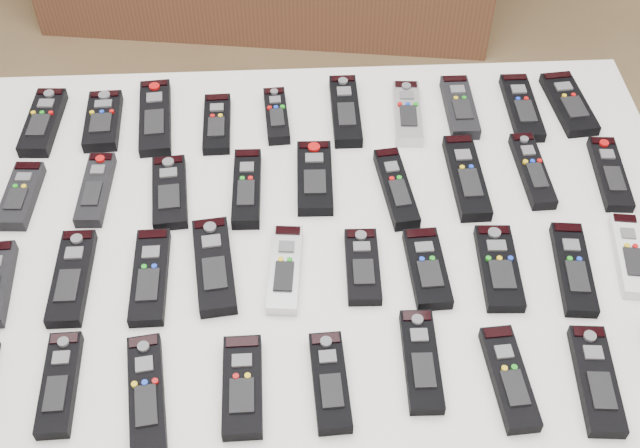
{
  "coord_description": "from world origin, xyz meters",
  "views": [
    {
      "loc": [
        0.01,
        -0.87,
        1.79
      ],
      "look_at": [
        0.05,
        0.01,
        0.8
      ],
      "focal_mm": 45.0,
      "sensor_mm": 36.0,
      "label": 1
    }
  ],
  "objects_px": {
    "remote_4": "(277,116)",
    "remote_33": "(330,382)",
    "remote_1": "(103,121)",
    "remote_13": "(247,188)",
    "remote_31": "(147,393)",
    "remote_36": "(596,380)",
    "remote_22": "(214,266)",
    "remote_11": "(96,189)",
    "remote_34": "(421,361)",
    "remote_25": "(427,268)",
    "remote_30": "(60,384)",
    "remote_6": "(407,113)",
    "remote_23": "(285,269)",
    "remote_9": "(569,104)",
    "remote_32": "(242,386)",
    "remote_18": "(610,174)",
    "remote_10": "(21,196)",
    "remote_0": "(43,122)",
    "remote_24": "(363,266)",
    "remote_3": "(217,124)",
    "remote_7": "(460,107)",
    "table": "(320,254)",
    "remote_26": "(499,268)",
    "remote_2": "(155,117)",
    "remote_12": "(170,192)",
    "remote_8": "(522,107)",
    "remote_27": "(573,269)",
    "remote_17": "(532,170)",
    "remote_14": "(315,178)",
    "remote_21": "(150,276)",
    "remote_35": "(509,378)",
    "remote_5": "(345,111)",
    "remote_16": "(466,177)",
    "remote_28": "(629,255)",
    "remote_20": "(72,277)",
    "remote_15": "(396,188)"
  },
  "relations": [
    {
      "from": "remote_4",
      "to": "remote_33",
      "type": "relative_size",
      "value": 0.92
    },
    {
      "from": "remote_1",
      "to": "remote_13",
      "type": "relative_size",
      "value": 0.87
    },
    {
      "from": "remote_1",
      "to": "remote_31",
      "type": "relative_size",
      "value": 0.82
    },
    {
      "from": "remote_36",
      "to": "remote_22",
      "type": "bearing_deg",
      "value": 161.76
    },
    {
      "from": "remote_11",
      "to": "remote_34",
      "type": "height_order",
      "value": "same"
    },
    {
      "from": "remote_33",
      "to": "remote_25",
      "type": "bearing_deg",
      "value": 47.51
    },
    {
      "from": "remote_30",
      "to": "remote_6",
      "type": "bearing_deg",
      "value": 43.03
    },
    {
      "from": "remote_36",
      "to": "remote_23",
      "type": "bearing_deg",
      "value": 157.78
    },
    {
      "from": "remote_9",
      "to": "remote_25",
      "type": "relative_size",
      "value": 1.13
    },
    {
      "from": "remote_4",
      "to": "remote_34",
      "type": "xyz_separation_m",
      "value": [
        0.2,
        -0.55,
        0.0
      ]
    },
    {
      "from": "remote_32",
      "to": "remote_1",
      "type": "bearing_deg",
      "value": 114.38
    },
    {
      "from": "remote_4",
      "to": "remote_33",
      "type": "xyz_separation_m",
      "value": [
        0.07,
        -0.58,
        0.0
      ]
    },
    {
      "from": "remote_4",
      "to": "remote_18",
      "type": "relative_size",
      "value": 0.83
    },
    {
      "from": "remote_30",
      "to": "remote_10",
      "type": "bearing_deg",
      "value": 107.19
    },
    {
      "from": "remote_0",
      "to": "remote_1",
      "type": "relative_size",
      "value": 1.14
    },
    {
      "from": "remote_0",
      "to": "remote_24",
      "type": "xyz_separation_m",
      "value": [
        0.57,
        -0.37,
        -0.0
      ]
    },
    {
      "from": "remote_3",
      "to": "remote_7",
      "type": "height_order",
      "value": "remote_7"
    },
    {
      "from": "table",
      "to": "remote_26",
      "type": "distance_m",
      "value": 0.3
    },
    {
      "from": "remote_2",
      "to": "remote_31",
      "type": "bearing_deg",
      "value": -90.9
    },
    {
      "from": "remote_1",
      "to": "remote_12",
      "type": "height_order",
      "value": "remote_1"
    },
    {
      "from": "remote_8",
      "to": "remote_27",
      "type": "distance_m",
      "value": 0.39
    },
    {
      "from": "remote_3",
      "to": "remote_25",
      "type": "height_order",
      "value": "remote_25"
    },
    {
      "from": "remote_0",
      "to": "remote_12",
      "type": "height_order",
      "value": "remote_0"
    },
    {
      "from": "remote_4",
      "to": "remote_30",
      "type": "xyz_separation_m",
      "value": [
        -0.31,
        -0.56,
        0.0
      ]
    },
    {
      "from": "remote_17",
      "to": "remote_34",
      "type": "distance_m",
      "value": 0.45
    },
    {
      "from": "remote_18",
      "to": "remote_34",
      "type": "height_order",
      "value": "remote_34"
    },
    {
      "from": "table",
      "to": "remote_30",
      "type": "bearing_deg",
      "value": -144.16
    },
    {
      "from": "remote_14",
      "to": "remote_17",
      "type": "height_order",
      "value": "same"
    },
    {
      "from": "remote_32",
      "to": "remote_13",
      "type": "bearing_deg",
      "value": 89.1
    },
    {
      "from": "remote_10",
      "to": "remote_21",
      "type": "xyz_separation_m",
      "value": [
        0.24,
        -0.19,
        -0.0
      ]
    },
    {
      "from": "remote_12",
      "to": "remote_35",
      "type": "distance_m",
      "value": 0.64
    },
    {
      "from": "remote_5",
      "to": "remote_16",
      "type": "distance_m",
      "value": 0.27
    },
    {
      "from": "remote_28",
      "to": "remote_33",
      "type": "distance_m",
      "value": 0.54
    },
    {
      "from": "remote_25",
      "to": "remote_13",
      "type": "bearing_deg",
      "value": 144.4
    },
    {
      "from": "remote_17",
      "to": "remote_3",
      "type": "bearing_deg",
      "value": 162.85
    },
    {
      "from": "remote_7",
      "to": "remote_26",
      "type": "xyz_separation_m",
      "value": [
        -0.0,
        -0.39,
        -0.0
      ]
    },
    {
      "from": "remote_11",
      "to": "remote_28",
      "type": "distance_m",
      "value": 0.9
    },
    {
      "from": "remote_26",
      "to": "remote_22",
      "type": "bearing_deg",
      "value": 179.52
    },
    {
      "from": "remote_24",
      "to": "remote_20",
      "type": "bearing_deg",
      "value": -178.54
    },
    {
      "from": "remote_17",
      "to": "remote_18",
      "type": "height_order",
      "value": "remote_17"
    },
    {
      "from": "remote_17",
      "to": "remote_33",
      "type": "bearing_deg",
      "value": -134.99
    },
    {
      "from": "remote_3",
      "to": "remote_25",
      "type": "relative_size",
      "value": 1.01
    },
    {
      "from": "remote_22",
      "to": "remote_24",
      "type": "bearing_deg",
      "value": -9.3
    },
    {
      "from": "remote_4",
      "to": "remote_31",
      "type": "height_order",
      "value": "remote_4"
    },
    {
      "from": "remote_3",
      "to": "remote_33",
      "type": "distance_m",
      "value": 0.59
    },
    {
      "from": "remote_15",
      "to": "remote_35",
      "type": "distance_m",
      "value": 0.4
    },
    {
      "from": "table",
      "to": "remote_21",
      "type": "height_order",
      "value": "remote_21"
    },
    {
      "from": "table",
      "to": "remote_26",
      "type": "relative_size",
      "value": 7.66
    },
    {
      "from": "remote_1",
      "to": "remote_11",
      "type": "distance_m",
      "value": 0.18
    },
    {
      "from": "remote_5",
      "to": "remote_23",
      "type": "bearing_deg",
      "value": -108.01
    }
  ]
}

